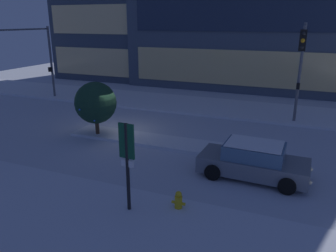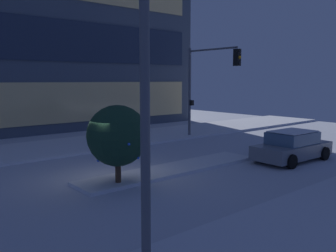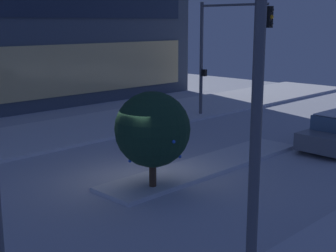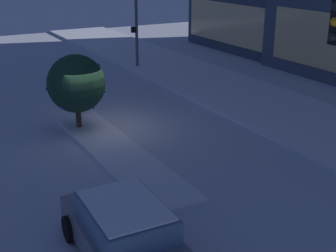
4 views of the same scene
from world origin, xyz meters
TOP-DOWN VIEW (x-y plane):
  - ground at (0.00, 0.00)m, footprint 52.00×52.00m
  - curb_strip_far at (0.00, 8.06)m, footprint 52.00×5.20m
  - median_strip at (2.82, -0.22)m, footprint 9.00×1.80m
  - traffic_light_corner_far_right at (9.91, 4.56)m, footprint 0.32×4.48m
  - street_lamp_arched at (-3.07, -5.24)m, footprint 0.56×3.31m
  - decorated_tree_median at (-0.22, -0.57)m, footprint 2.29×2.37m

SIDE VIEW (x-z plane):
  - ground at x=0.00m, z-range 0.00..0.00m
  - curb_strip_far at x=0.00m, z-range 0.00..0.14m
  - median_strip at x=2.82m, z-range 0.00..0.14m
  - decorated_tree_median at x=-0.22m, z-range 0.38..3.45m
  - traffic_light_corner_far_right at x=9.91m, z-range 1.14..7.24m
  - street_lamp_arched at x=-3.07m, z-range 1.19..8.96m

